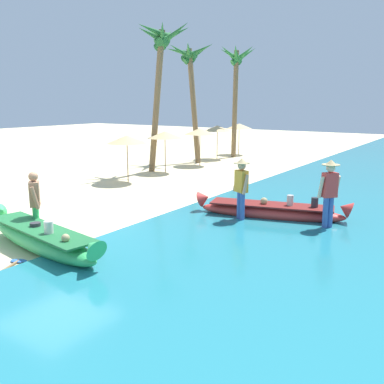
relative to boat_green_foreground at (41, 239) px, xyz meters
name	(u,v)px	position (x,y,z in m)	size (l,w,h in m)	color
ground_plane	(53,235)	(-0.83, 0.96, -0.30)	(80.00, 80.00, 0.00)	beige
boat_green_foreground	(41,239)	(0.00, 0.00, 0.00)	(4.42, 1.39, 0.84)	#38B760
boat_red_midground	(271,211)	(3.12, 5.25, -0.05)	(4.28, 1.78, 0.75)	red
person_vendor_hatted	(241,186)	(2.53, 4.54, 0.72)	(0.58, 0.46, 1.77)	#3D5BA8
person_tourist_customer	(35,202)	(-0.83, 0.52, 0.62)	(0.55, 0.51, 1.64)	green
person_vendor_assistant	(329,190)	(4.73, 5.08, 0.76)	(0.51, 0.55, 1.84)	#3D5BA8
parasol_row_0	(127,139)	(-4.10, 7.34, 1.44)	(1.60, 1.60, 1.91)	#8E6B47
parasol_row_1	(165,135)	(-4.33, 10.15, 1.44)	(1.60, 1.60, 1.91)	#8E6B47
parasol_row_2	(200,131)	(-4.23, 12.95, 1.44)	(1.60, 1.60, 1.91)	#8E6B47
parasol_row_3	(217,128)	(-4.79, 15.65, 1.44)	(1.60, 1.60, 1.91)	#8E6B47
parasol_row_4	(239,126)	(-4.77, 18.24, 1.44)	(1.60, 1.60, 1.91)	#8E6B47
palm_tree_tall_inland	(161,52)	(-4.44, 10.09, 5.08)	(2.88, 2.86, 6.65)	brown
palm_tree_leaning_seaward	(190,66)	(-5.35, 13.74, 4.74)	(3.06, 2.61, 6.24)	brown
palm_tree_mid_cluster	(236,69)	(-4.34, 16.92, 4.75)	(2.37, 2.40, 6.38)	brown
paddle	(6,269)	(0.29, -1.07, -0.27)	(0.79, 1.49, 0.05)	#8E6B47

